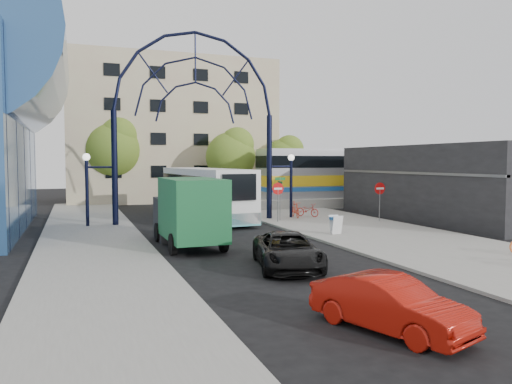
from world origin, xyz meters
name	(u,v)px	position (x,y,z in m)	size (l,w,h in m)	color
ground	(282,267)	(0.00, 0.00, 0.00)	(120.00, 120.00, 0.00)	black
sidewalk_east	(397,238)	(8.00, 4.00, 0.06)	(8.00, 56.00, 0.12)	gray
plaza_west	(95,249)	(-6.50, 6.00, 0.06)	(5.00, 50.00, 0.12)	gray
gateway_arch	(196,88)	(0.00, 14.00, 8.56)	(13.64, 0.44, 12.10)	black
stop_sign	(278,192)	(4.80, 12.00, 1.99)	(0.80, 0.07, 2.50)	slate
do_not_enter_sign	(380,192)	(11.00, 10.00, 1.98)	(0.76, 0.07, 2.48)	slate
street_name_sign	(280,189)	(5.20, 12.60, 2.13)	(0.70, 0.70, 2.80)	slate
sandwich_board	(336,222)	(5.60, 5.98, 0.74)	(0.55, 0.61, 0.99)	white
commercial_block_east	(444,183)	(16.00, 10.00, 2.50)	(6.00, 16.00, 5.00)	black
apartment_block	(168,132)	(2.00, 34.97, 7.00)	(20.00, 12.10, 14.00)	#C8AB8B
train_platform	(388,200)	(20.00, 22.00, 0.40)	(32.00, 5.00, 0.80)	gray
train_car	(388,173)	(20.00, 22.00, 2.90)	(25.10, 3.05, 4.20)	#B7B7BC
tree_north_a	(232,154)	(6.12, 25.93, 4.61)	(4.48, 4.48, 7.00)	#382314
tree_north_b	(114,147)	(-3.88, 29.93, 5.27)	(5.12, 5.12, 8.00)	#382314
tree_north_c	(285,158)	(12.12, 27.93, 4.28)	(4.16, 4.16, 6.50)	#382314
city_bus	(205,193)	(1.08, 16.06, 1.81)	(3.66, 12.74, 3.45)	white
green_truck	(188,212)	(-2.35, 5.64, 1.59)	(2.51, 6.34, 3.18)	black
black_suv	(288,251)	(0.05, -0.38, 0.66)	(2.18, 4.74, 1.32)	black
red_sedan	(390,304)	(-0.46, -7.45, 0.64)	(1.36, 3.91, 1.29)	#AA140A
bike_near_a	(308,210)	(7.86, 14.00, 0.57)	(0.60, 1.73, 0.91)	red
bike_near_b	(295,209)	(6.81, 13.75, 0.67)	(0.52, 1.84, 1.11)	#EF4B2F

